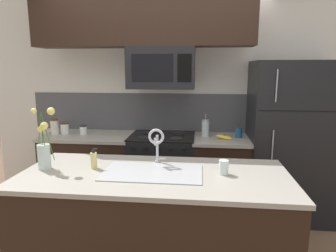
% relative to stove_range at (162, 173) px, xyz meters
% --- Properties ---
extents(ground_plane, '(10.00, 10.00, 0.00)m').
position_rel_stove_range_xyz_m(ground_plane, '(-0.00, -0.90, -0.46)').
color(ground_plane, brown).
extents(rear_partition, '(5.20, 0.10, 2.60)m').
position_rel_stove_range_xyz_m(rear_partition, '(0.30, 0.38, 0.84)').
color(rear_partition, silver).
rests_on(rear_partition, ground).
extents(splash_band, '(3.46, 0.01, 0.48)m').
position_rel_stove_range_xyz_m(splash_band, '(-0.00, 0.32, 0.69)').
color(splash_band, '#4C4C51').
rests_on(splash_band, rear_partition).
extents(back_counter_left, '(1.07, 0.65, 0.91)m').
position_rel_stove_range_xyz_m(back_counter_left, '(-0.90, 0.00, -0.01)').
color(back_counter_left, black).
rests_on(back_counter_left, ground).
extents(back_counter_right, '(0.66, 0.65, 0.91)m').
position_rel_stove_range_xyz_m(back_counter_right, '(0.69, 0.00, -0.01)').
color(back_counter_right, black).
rests_on(back_counter_right, ground).
extents(stove_range, '(0.76, 0.64, 0.93)m').
position_rel_stove_range_xyz_m(stove_range, '(0.00, 0.00, 0.00)').
color(stove_range, black).
rests_on(stove_range, ground).
extents(microwave, '(0.74, 0.40, 0.46)m').
position_rel_stove_range_xyz_m(microwave, '(0.00, -0.02, 1.24)').
color(microwave, black).
extents(upper_cabinet_band, '(2.42, 0.34, 0.60)m').
position_rel_stove_range_xyz_m(upper_cabinet_band, '(-0.21, -0.05, 1.77)').
color(upper_cabinet_band, black).
extents(refrigerator, '(0.90, 0.74, 1.78)m').
position_rel_stove_range_xyz_m(refrigerator, '(1.45, 0.02, 0.43)').
color(refrigerator, black).
rests_on(refrigerator, ground).
extents(storage_jar_tall, '(0.09, 0.09, 0.19)m').
position_rel_stove_range_xyz_m(storage_jar_tall, '(-1.32, -0.02, 0.54)').
color(storage_jar_tall, silver).
rests_on(storage_jar_tall, back_counter_left).
extents(storage_jar_medium, '(0.10, 0.10, 0.14)m').
position_rel_stove_range_xyz_m(storage_jar_medium, '(-1.20, 0.01, 0.52)').
color(storage_jar_medium, silver).
rests_on(storage_jar_medium, back_counter_left).
extents(storage_jar_short, '(0.09, 0.09, 0.11)m').
position_rel_stove_range_xyz_m(storage_jar_short, '(-0.97, 0.02, 0.50)').
color(storage_jar_short, silver).
rests_on(storage_jar_short, back_counter_left).
extents(banana_bunch, '(0.19, 0.12, 0.08)m').
position_rel_stove_range_xyz_m(banana_bunch, '(0.72, -0.06, 0.47)').
color(banana_bunch, yellow).
rests_on(banana_bunch, back_counter_right).
extents(french_press, '(0.09, 0.09, 0.27)m').
position_rel_stove_range_xyz_m(french_press, '(0.51, 0.06, 0.55)').
color(french_press, silver).
rests_on(french_press, back_counter_right).
extents(coffee_tin, '(0.08, 0.08, 0.11)m').
position_rel_stove_range_xyz_m(coffee_tin, '(0.89, 0.05, 0.50)').
color(coffee_tin, '#1E5184').
rests_on(coffee_tin, back_counter_right).
extents(island_counter, '(2.07, 0.90, 0.91)m').
position_rel_stove_range_xyz_m(island_counter, '(0.10, -1.25, -0.01)').
color(island_counter, black).
rests_on(island_counter, ground).
extents(kitchen_sink, '(0.76, 0.44, 0.16)m').
position_rel_stove_range_xyz_m(kitchen_sink, '(0.09, -1.25, 0.38)').
color(kitchen_sink, '#ADAFB5').
rests_on(kitchen_sink, island_counter).
extents(sink_faucet, '(0.14, 0.14, 0.31)m').
position_rel_stove_range_xyz_m(sink_faucet, '(0.09, -1.03, 0.65)').
color(sink_faucet, '#B7BABF').
rests_on(sink_faucet, island_counter).
extents(dish_soap_bottle, '(0.06, 0.05, 0.16)m').
position_rel_stove_range_xyz_m(dish_soap_bottle, '(-0.40, -1.19, 0.52)').
color(dish_soap_bottle, '#DBCC75').
rests_on(dish_soap_bottle, island_counter).
extents(drinking_glass, '(0.07, 0.07, 0.11)m').
position_rel_stove_range_xyz_m(drinking_glass, '(0.63, -1.22, 0.50)').
color(drinking_glass, silver).
rests_on(drinking_glass, island_counter).
extents(flower_vase, '(0.21, 0.13, 0.49)m').
position_rel_stove_range_xyz_m(flower_vase, '(-0.78, -1.25, 0.60)').
color(flower_vase, silver).
rests_on(flower_vase, island_counter).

